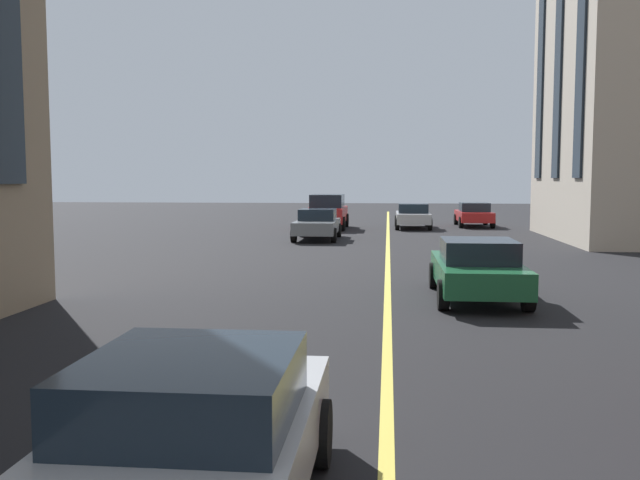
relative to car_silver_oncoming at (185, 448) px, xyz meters
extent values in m
cube|color=#D8C64C|center=(12.94, -1.51, -0.70)|extent=(80.00, 0.16, 0.01)
cube|color=#B7BABF|center=(-0.05, 0.00, -0.11)|extent=(4.40, 1.80, 0.55)
cube|color=#19232D|center=(0.17, 0.00, 0.42)|extent=(1.85, 1.58, 0.50)
cylinder|color=black|center=(1.40, -0.86, -0.38)|extent=(0.64, 0.22, 0.64)
cylinder|color=black|center=(1.40, 0.86, -0.38)|extent=(0.64, 0.22, 0.64)
cube|color=#1E6038|center=(10.89, -3.53, -0.11)|extent=(4.40, 1.80, 0.55)
cube|color=#19232D|center=(10.67, -3.53, 0.42)|extent=(1.85, 1.58, 0.50)
cylinder|color=black|center=(12.34, -2.66, -0.38)|extent=(0.64, 0.22, 0.64)
cylinder|color=black|center=(12.34, -4.39, -0.38)|extent=(0.64, 0.22, 0.64)
cylinder|color=black|center=(9.44, -2.66, -0.38)|extent=(0.64, 0.22, 0.64)
cylinder|color=black|center=(9.44, -4.39, -0.38)|extent=(0.64, 0.22, 0.64)
cube|color=#B21E1E|center=(32.54, 1.80, 0.08)|extent=(4.70, 1.95, 0.80)
cube|color=#19232D|center=(32.54, 1.80, 0.83)|extent=(2.58, 1.72, 0.70)
cylinder|color=black|center=(30.99, 0.86, -0.32)|extent=(0.76, 0.27, 0.76)
cylinder|color=black|center=(30.99, 2.74, -0.32)|extent=(0.76, 0.27, 0.76)
cylinder|color=black|center=(34.09, 0.86, -0.32)|extent=(0.76, 0.27, 0.76)
cylinder|color=black|center=(34.09, 2.74, -0.32)|extent=(0.76, 0.27, 0.76)
cube|color=slate|center=(25.82, 1.67, -0.11)|extent=(4.40, 1.80, 0.55)
cube|color=#19232D|center=(26.04, 1.67, 0.42)|extent=(1.85, 1.58, 0.50)
cylinder|color=black|center=(24.37, 0.80, -0.38)|extent=(0.64, 0.22, 0.64)
cylinder|color=black|center=(24.37, 2.53, -0.38)|extent=(0.64, 0.22, 0.64)
cylinder|color=black|center=(27.27, 0.80, -0.38)|extent=(0.64, 0.22, 0.64)
cylinder|color=black|center=(27.27, 2.53, -0.38)|extent=(0.64, 0.22, 0.64)
cube|color=#B21E1E|center=(35.30, -6.41, -0.11)|extent=(4.40, 1.80, 0.55)
cube|color=#19232D|center=(35.08, -6.41, 0.42)|extent=(1.85, 1.58, 0.50)
cylinder|color=black|center=(36.75, -5.55, -0.38)|extent=(0.64, 0.22, 0.64)
cylinder|color=black|center=(36.75, -7.27, -0.38)|extent=(0.64, 0.22, 0.64)
cylinder|color=black|center=(33.85, -5.55, -0.38)|extent=(0.64, 0.22, 0.64)
cylinder|color=black|center=(33.85, -7.27, -0.38)|extent=(0.64, 0.22, 0.64)
cube|color=#B7BABF|center=(33.44, -2.87, -0.11)|extent=(4.40, 1.80, 0.55)
cube|color=#19232D|center=(33.22, -2.87, 0.42)|extent=(1.85, 1.58, 0.50)
cylinder|color=black|center=(34.89, -2.00, -0.38)|extent=(0.64, 0.22, 0.64)
cylinder|color=black|center=(34.89, -3.73, -0.38)|extent=(0.64, 0.22, 0.64)
cylinder|color=black|center=(31.99, -2.00, -0.38)|extent=(0.64, 0.22, 0.64)
cylinder|color=black|center=(31.99, -3.73, -0.38)|extent=(0.64, 0.22, 0.64)
cube|color=#19232D|center=(27.04, -8.96, 9.55)|extent=(1.10, 0.10, 14.98)
cube|color=#19232D|center=(30.67, -8.96, 9.55)|extent=(1.10, 0.10, 14.98)
camera|label=1|loc=(-4.89, -1.50, 2.02)|focal=38.67mm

